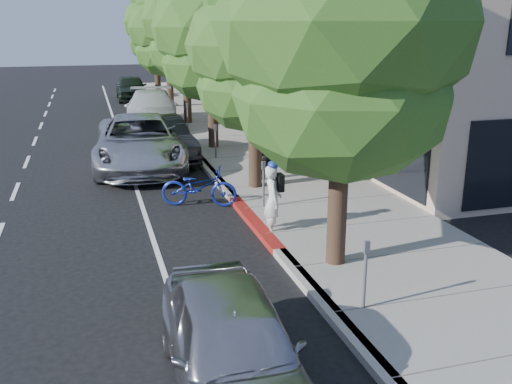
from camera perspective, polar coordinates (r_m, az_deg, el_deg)
name	(u,v)px	position (r m, az deg, el deg)	size (l,w,h in m)	color
ground	(266,239)	(13.69, 1.01, -4.74)	(120.00, 120.00, 0.00)	black
sidewalk	(261,157)	(21.64, 0.51, 3.52)	(4.60, 56.00, 0.15)	gray
curb	(201,161)	(21.10, -5.48, 3.11)	(0.30, 56.00, 0.15)	#9E998E
curb_red_segment	(254,223)	(14.56, -0.16, -3.09)	(0.32, 4.00, 0.15)	maroon
storefront_building	(334,50)	(33.05, 7.85, 13.93)	(10.00, 36.00, 7.00)	#C2AB95
street_tree_0	(345,28)	(11.20, 8.90, 15.92)	(5.06, 5.06, 7.98)	black
street_tree_1	(255,48)	(16.85, -0.08, 14.20)	(4.08, 4.08, 6.88)	black
street_tree_2	(211,30)	(22.66, -4.51, 15.85)	(4.64, 4.64, 7.60)	black
street_tree_3	(185,22)	(28.55, -7.14, 16.49)	(4.25, 4.25, 7.84)	black
street_tree_4	(168,29)	(34.49, -8.83, 15.78)	(4.66, 4.66, 7.44)	black
street_tree_5	(155,23)	(40.44, -10.07, 16.26)	(4.28, 4.28, 7.73)	black
cyclist	(273,201)	(13.72, 1.69, -0.86)	(0.63, 0.42, 1.74)	silver
bicycle	(199,187)	(16.04, -5.73, 0.52)	(0.74, 2.13, 1.12)	#152696
silver_suv	(140,142)	(20.62, -11.57, 4.91)	(3.03, 6.58, 1.83)	#B9BABF
dark_sedan	(161,139)	(21.72, -9.49, 5.29)	(1.68, 4.82, 1.59)	black
white_pickup	(152,110)	(28.18, -10.39, 8.04)	(2.51, 6.17, 1.79)	silver
dark_suv_far	(131,88)	(39.16, -12.37, 10.16)	(1.92, 4.76, 1.62)	black
near_car_a	(233,346)	(8.07, -2.36, -15.17)	(1.76, 4.38, 1.49)	#A2A1A6
pedestrian	(262,154)	(18.21, 0.64, 3.87)	(0.79, 0.62, 1.63)	black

